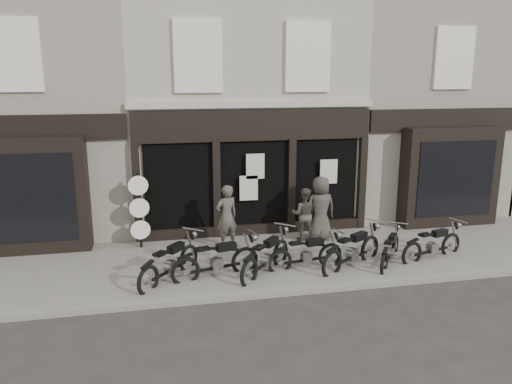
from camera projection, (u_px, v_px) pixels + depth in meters
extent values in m
plane|color=#2D2B28|center=(278.00, 273.00, 12.61)|extent=(90.00, 90.00, 0.00)
cube|color=slate|center=(270.00, 258.00, 13.46)|extent=(30.00, 4.20, 0.12)
cube|color=gray|center=(291.00, 291.00, 11.41)|extent=(30.00, 0.25, 0.13)
cube|color=#AEA995|center=(237.00, 98.00, 17.39)|extent=(7.20, 6.00, 8.20)
cube|color=black|center=(254.00, 125.00, 14.61)|extent=(7.10, 0.18, 0.90)
cube|color=black|center=(254.00, 190.00, 15.11)|extent=(6.50, 0.10, 2.95)
cube|color=black|center=(255.00, 231.00, 15.34)|extent=(7.10, 0.20, 0.44)
cube|color=#B3AA9B|center=(254.00, 105.00, 14.50)|extent=(7.30, 0.22, 0.18)
cube|color=white|center=(198.00, 56.00, 13.87)|extent=(1.35, 0.12, 2.00)
cube|color=black|center=(198.00, 56.00, 13.90)|extent=(1.05, 0.06, 1.70)
cube|color=white|center=(308.00, 57.00, 14.51)|extent=(1.35, 0.12, 2.00)
cube|color=black|center=(308.00, 57.00, 14.54)|extent=(1.05, 0.06, 1.70)
cube|color=black|center=(137.00, 194.00, 14.33)|extent=(0.22, 0.22, 3.00)
cube|color=black|center=(217.00, 190.00, 14.79)|extent=(0.22, 0.22, 3.00)
cube|color=black|center=(291.00, 187.00, 15.25)|extent=(0.22, 0.22, 3.00)
cube|color=black|center=(362.00, 184.00, 15.71)|extent=(0.22, 0.22, 3.00)
cube|color=beige|center=(255.00, 166.00, 14.77)|extent=(0.55, 0.04, 0.75)
cube|color=beige|center=(329.00, 172.00, 15.28)|extent=(0.55, 0.04, 0.75)
cube|color=beige|center=(249.00, 188.00, 14.87)|extent=(0.55, 0.04, 0.75)
cube|color=gray|center=(43.00, 100.00, 16.12)|extent=(5.50, 6.00, 8.20)
cube|color=black|center=(27.00, 196.00, 13.48)|extent=(3.20, 0.70, 3.20)
cube|color=black|center=(24.00, 199.00, 13.15)|extent=(2.60, 0.06, 2.40)
cube|color=black|center=(22.00, 128.00, 13.35)|extent=(5.40, 0.16, 0.70)
cube|color=white|center=(15.00, 55.00, 12.93)|extent=(1.30, 0.10, 1.90)
cube|color=black|center=(15.00, 55.00, 12.96)|extent=(1.00, 0.06, 1.60)
cube|color=gray|center=(404.00, 97.00, 18.66)|extent=(5.50, 6.00, 8.20)
cube|color=black|center=(449.00, 177.00, 16.02)|extent=(3.20, 0.70, 3.20)
cube|color=black|center=(456.00, 179.00, 15.68)|extent=(2.60, 0.06, 2.40)
cube|color=black|center=(449.00, 120.00, 15.89)|extent=(5.40, 0.16, 0.70)
cube|color=white|center=(454.00, 58.00, 15.47)|extent=(1.30, 0.10, 1.90)
cube|color=black|center=(454.00, 58.00, 15.49)|extent=(1.00, 0.06, 1.60)
torus|color=black|center=(188.00, 259.00, 12.61)|extent=(0.54, 0.63, 0.73)
torus|color=black|center=(148.00, 281.00, 11.26)|extent=(0.54, 0.63, 0.73)
cube|color=black|center=(170.00, 271.00, 11.94)|extent=(0.86, 1.02, 0.06)
cube|color=gray|center=(170.00, 267.00, 11.94)|extent=(0.31, 0.32, 0.28)
cube|color=black|center=(176.00, 248.00, 12.07)|extent=(0.46, 0.50, 0.18)
cube|color=black|center=(160.00, 254.00, 11.54)|extent=(0.37, 0.39, 0.06)
cylinder|color=gray|center=(193.00, 229.00, 12.65)|extent=(0.51, 0.43, 0.04)
torus|color=black|center=(245.00, 261.00, 12.46)|extent=(0.73, 0.29, 0.73)
torus|color=black|center=(185.00, 272.00, 11.76)|extent=(0.73, 0.29, 0.73)
cube|color=black|center=(216.00, 268.00, 12.12)|extent=(1.25, 0.40, 0.06)
cube|color=gray|center=(217.00, 264.00, 12.11)|extent=(0.30, 0.26, 0.28)
cube|color=black|center=(226.00, 247.00, 12.13)|extent=(0.53, 0.31, 0.18)
cube|color=black|center=(203.00, 249.00, 11.85)|extent=(0.37, 0.29, 0.06)
cylinder|color=gray|center=(253.00, 232.00, 12.41)|extent=(0.21, 0.61, 0.04)
torus|color=black|center=(280.00, 253.00, 13.00)|extent=(0.57, 0.60, 0.73)
torus|color=black|center=(249.00, 273.00, 11.70)|extent=(0.57, 0.60, 0.73)
cube|color=black|center=(266.00, 264.00, 12.36)|extent=(0.91, 0.98, 0.06)
cube|color=gray|center=(266.00, 261.00, 12.36)|extent=(0.32, 0.32, 0.28)
cube|color=black|center=(271.00, 242.00, 12.48)|extent=(0.47, 0.49, 0.18)
cube|color=black|center=(259.00, 247.00, 11.97)|extent=(0.38, 0.38, 0.06)
cylinder|color=gray|center=(285.00, 225.00, 13.04)|extent=(0.49, 0.45, 0.04)
torus|color=black|center=(330.00, 255.00, 12.94)|extent=(0.67, 0.19, 0.66)
torus|color=black|center=(280.00, 262.00, 12.45)|extent=(0.67, 0.19, 0.66)
cube|color=black|center=(305.00, 260.00, 12.70)|extent=(1.16, 0.23, 0.06)
cube|color=gray|center=(306.00, 257.00, 12.69)|extent=(0.26, 0.21, 0.25)
cube|color=black|center=(315.00, 242.00, 12.68)|extent=(0.47, 0.23, 0.17)
cube|color=black|center=(295.00, 243.00, 12.49)|extent=(0.32, 0.24, 0.06)
cylinder|color=gray|center=(338.00, 231.00, 12.86)|extent=(0.12, 0.57, 0.04)
torus|color=black|center=(369.00, 249.00, 13.28)|extent=(0.69, 0.48, 0.75)
torus|color=black|center=(332.00, 264.00, 12.20)|extent=(0.69, 0.48, 0.75)
cube|color=black|center=(351.00, 258.00, 12.75)|extent=(1.15, 0.74, 0.07)
cube|color=gray|center=(352.00, 254.00, 12.74)|extent=(0.33, 0.31, 0.29)
cube|color=black|center=(359.00, 237.00, 12.83)|extent=(0.53, 0.43, 0.19)
cube|color=black|center=(344.00, 240.00, 12.40)|extent=(0.40, 0.36, 0.07)
cylinder|color=gray|center=(376.00, 221.00, 13.27)|extent=(0.37, 0.57, 0.04)
torus|color=black|center=(395.00, 247.00, 13.59)|extent=(0.46, 0.56, 0.65)
torus|color=black|center=(384.00, 264.00, 12.39)|extent=(0.46, 0.56, 0.65)
cube|color=black|center=(390.00, 256.00, 13.00)|extent=(0.73, 0.92, 0.06)
cube|color=gray|center=(390.00, 253.00, 13.00)|extent=(0.27, 0.28, 0.25)
cube|color=black|center=(393.00, 238.00, 13.11)|extent=(0.40, 0.44, 0.16)
cube|color=black|center=(389.00, 242.00, 12.64)|extent=(0.32, 0.34, 0.06)
cylinder|color=gray|center=(398.00, 223.00, 13.63)|extent=(0.46, 0.36, 0.03)
torus|color=black|center=(450.00, 245.00, 13.67)|extent=(0.69, 0.30, 0.69)
torus|color=black|center=(412.00, 254.00, 12.96)|extent=(0.69, 0.30, 0.69)
cube|color=black|center=(432.00, 251.00, 13.32)|extent=(1.17, 0.42, 0.06)
cube|color=gray|center=(432.00, 248.00, 13.32)|extent=(0.29, 0.25, 0.26)
cube|color=black|center=(440.00, 233.00, 13.34)|extent=(0.50, 0.31, 0.17)
cube|color=black|center=(425.00, 235.00, 13.06)|extent=(0.35, 0.29, 0.06)
cylinder|color=gray|center=(458.00, 220.00, 13.62)|extent=(0.21, 0.57, 0.04)
imported|color=#47423A|center=(227.00, 217.00, 13.95)|extent=(0.77, 0.63, 1.81)
imported|color=#474339|center=(304.00, 214.00, 14.62)|extent=(0.94, 0.85, 1.57)
imported|color=#3D3933|center=(320.00, 209.00, 14.57)|extent=(1.00, 0.71, 1.92)
cylinder|color=black|center=(142.00, 250.00, 14.20)|extent=(0.35, 0.35, 0.06)
cylinder|color=black|center=(140.00, 213.00, 13.95)|extent=(0.07, 0.07, 2.27)
cylinder|color=black|center=(138.00, 185.00, 13.74)|extent=(0.55, 0.11, 0.55)
cylinder|color=white|center=(138.00, 186.00, 13.72)|extent=(0.55, 0.08, 0.55)
cylinder|color=black|center=(139.00, 208.00, 13.89)|extent=(0.55, 0.11, 0.55)
cylinder|color=white|center=(139.00, 208.00, 13.87)|extent=(0.55, 0.08, 0.55)
cylinder|color=black|center=(141.00, 230.00, 14.04)|extent=(0.55, 0.11, 0.55)
cylinder|color=white|center=(141.00, 230.00, 14.01)|extent=(0.55, 0.08, 0.55)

